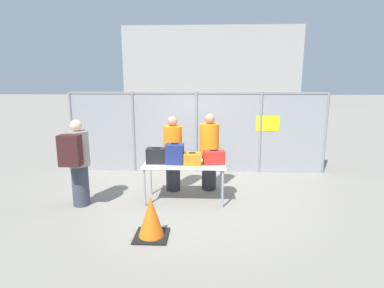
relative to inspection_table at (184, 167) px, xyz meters
name	(u,v)px	position (x,y,z in m)	size (l,w,h in m)	color
ground_plane	(194,198)	(0.18, 0.13, -0.71)	(120.00, 120.00, 0.00)	gray
fence_section	(197,131)	(0.19, 2.07, 0.40)	(6.76, 0.07, 2.12)	gray
inspection_table	(184,167)	(0.00, 0.00, 0.00)	(1.61, 0.77, 0.78)	silver
suitcase_black	(156,156)	(-0.56, 0.02, 0.21)	(0.38, 0.26, 0.32)	black
suitcase_navy	(175,154)	(-0.19, -0.02, 0.26)	(0.35, 0.29, 0.42)	navy
suitcase_orange	(192,159)	(0.16, -0.07, 0.18)	(0.34, 0.32, 0.25)	orange
suitcase_red	(214,157)	(0.58, 0.00, 0.20)	(0.44, 0.30, 0.29)	red
traveler_hooded	(77,160)	(-2.00, -0.37, 0.21)	(0.41, 0.64, 1.68)	#383D4C
security_worker_near	(173,153)	(-0.30, 0.61, 0.14)	(0.41, 0.41, 1.65)	#2D2D33
security_worker_far	(209,151)	(0.50, 0.70, 0.17)	(0.42, 0.42, 1.69)	#2D2D33
utility_trailer	(242,146)	(1.53, 3.37, -0.28)	(4.42, 2.02, 0.74)	white
distant_hangar	(211,69)	(0.99, 29.02, 3.23)	(17.67, 8.77, 7.87)	#999993
traffic_cone	(151,219)	(-0.41, -1.49, -0.41)	(0.52, 0.52, 0.65)	black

